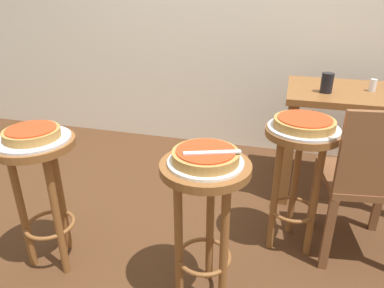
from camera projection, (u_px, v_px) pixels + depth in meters
The scene contains 15 objects.
ground_plane at pixel (160, 262), 1.85m from camera, with size 6.00×6.00×0.00m, color #4C2D19.
stool_foreground at pixel (205, 204), 1.45m from camera, with size 0.36×0.36×0.69m.
serving_plate_foreground at pixel (206, 162), 1.37m from camera, with size 0.30×0.30×0.01m, color white.
pizza_foreground at pixel (206, 156), 1.36m from camera, with size 0.26×0.26×0.05m.
stool_middle at pixel (40, 176), 1.66m from camera, with size 0.36×0.36×0.69m.
serving_plate_middle at pixel (33, 139), 1.58m from camera, with size 0.33×0.33×0.01m, color silver.
pizza_middle at pixel (32, 133), 1.56m from camera, with size 0.24×0.24×0.05m.
stool_leftside at pixel (299, 163), 1.78m from camera, with size 0.36×0.36×0.69m.
serving_plate_leftside at pixel (304, 128), 1.70m from camera, with size 0.35×0.35×0.01m, color silver.
pizza_leftside at pixel (304, 123), 1.69m from camera, with size 0.29×0.29×0.05m.
dining_table at pixel (352, 112), 2.26m from camera, with size 0.83×0.62×0.73m.
cup_near_edge at pixel (327, 83), 2.13m from camera, with size 0.07×0.07×0.12m, color black.
condiment_shaker at pixel (373, 85), 2.17m from camera, with size 0.04×0.04×0.08m, color white.
wooden_chair at pixel (370, 179), 1.71m from camera, with size 0.45×0.45×0.85m.
pizza_server_knife at pixel (212, 152), 1.32m from camera, with size 0.22×0.02×0.01m, color silver.
Camera 1 is at (0.55, -1.34, 1.32)m, focal length 32.89 mm.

